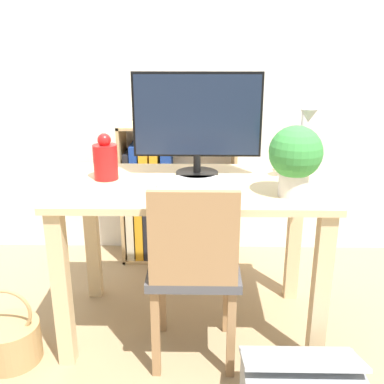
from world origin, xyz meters
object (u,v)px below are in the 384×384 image
object	(u,v)px
monitor	(197,119)
chair	(194,267)
potted_plant	(295,156)
desk_lamp	(305,137)
bookshelf	(159,201)
basket	(11,340)
vase	(105,160)
keyboard	(198,182)

from	to	relation	value
monitor	chair	xyz separation A→B (m)	(-0.01, -0.40, -0.57)
monitor	chair	world-z (taller)	monitor
potted_plant	chair	bearing A→B (deg)	-166.31
monitor	chair	size ratio (longest dim) A/B	0.71
desk_lamp	bookshelf	world-z (taller)	desk_lamp
basket	desk_lamp	bearing A→B (deg)	13.80
potted_plant	basket	distance (m)	1.53
desk_lamp	bookshelf	xyz separation A→B (m)	(-0.75, 0.74, -0.58)
vase	basket	bearing A→B (deg)	-140.78
monitor	keyboard	bearing A→B (deg)	-86.96
potted_plant	keyboard	bearing A→B (deg)	157.88
potted_plant	bookshelf	xyz separation A→B (m)	(-0.67, 0.95, -0.55)
potted_plant	basket	bearing A→B (deg)	-174.77
desk_lamp	basket	size ratio (longest dim) A/B	0.94
bookshelf	vase	bearing A→B (deg)	-103.99
vase	potted_plant	world-z (taller)	potted_plant
monitor	potted_plant	xyz separation A→B (m)	(0.41, -0.30, -0.10)
vase	potted_plant	xyz separation A→B (m)	(0.85, -0.22, 0.08)
keyboard	basket	world-z (taller)	keyboard
bookshelf	basket	distance (m)	1.26
vase	chair	size ratio (longest dim) A/B	0.26
monitor	bookshelf	xyz separation A→B (m)	(-0.25, 0.65, -0.65)
monitor	bookshelf	world-z (taller)	monitor
vase	potted_plant	distance (m)	0.88
bookshelf	basket	world-z (taller)	bookshelf
keyboard	basket	size ratio (longest dim) A/B	1.03
desk_lamp	potted_plant	bearing A→B (deg)	-110.95
monitor	basket	xyz separation A→B (m)	(-0.85, -0.42, -0.95)
keyboard	vase	world-z (taller)	vase
desk_lamp	bookshelf	bearing A→B (deg)	135.50
monitor	chair	distance (m)	0.70
monitor	bookshelf	distance (m)	0.96
bookshelf	monitor	bearing A→B (deg)	-68.74
desk_lamp	potted_plant	world-z (taller)	desk_lamp
keyboard	bookshelf	world-z (taller)	bookshelf
potted_plant	chair	distance (m)	0.64
desk_lamp	basket	distance (m)	1.65
keyboard	chair	bearing A→B (deg)	-93.60
desk_lamp	chair	distance (m)	0.78
monitor	bookshelf	bearing A→B (deg)	111.26
vase	desk_lamp	world-z (taller)	desk_lamp
bookshelf	basket	bearing A→B (deg)	-119.26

